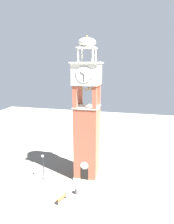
{
  "coord_description": "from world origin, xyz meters",
  "views": [
    {
      "loc": [
        6.01,
        -25.16,
        16.36
      ],
      "look_at": [
        0.0,
        0.0,
        9.89
      ],
      "focal_mm": 31.02,
      "sensor_mm": 36.0,
      "label": 1
    }
  ],
  "objects_px": {
    "lamp_post": "(43,163)",
    "trash_bin": "(77,191)",
    "park_bench": "(61,198)",
    "clock_tower": "(87,124)"
  },
  "relations": [
    {
      "from": "lamp_post",
      "to": "trash_bin",
      "type": "height_order",
      "value": "lamp_post"
    },
    {
      "from": "park_bench",
      "to": "lamp_post",
      "type": "height_order",
      "value": "lamp_post"
    },
    {
      "from": "lamp_post",
      "to": "clock_tower",
      "type": "bearing_deg",
      "value": 21.32
    },
    {
      "from": "park_bench",
      "to": "lamp_post",
      "type": "relative_size",
      "value": 0.43
    },
    {
      "from": "clock_tower",
      "to": "lamp_post",
      "type": "distance_m",
      "value": 8.43
    },
    {
      "from": "clock_tower",
      "to": "lamp_post",
      "type": "bearing_deg",
      "value": -158.68
    },
    {
      "from": "park_bench",
      "to": "lamp_post",
      "type": "xyz_separation_m",
      "value": [
        -4.18,
        3.88,
        2.18
      ]
    },
    {
      "from": "lamp_post",
      "to": "trash_bin",
      "type": "relative_size",
      "value": 4.8
    },
    {
      "from": "clock_tower",
      "to": "park_bench",
      "type": "xyz_separation_m",
      "value": [
        -1.73,
        -6.18,
        -7.73
      ]
    },
    {
      "from": "trash_bin",
      "to": "lamp_post",
      "type": "bearing_deg",
      "value": 160.0
    }
  ]
}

